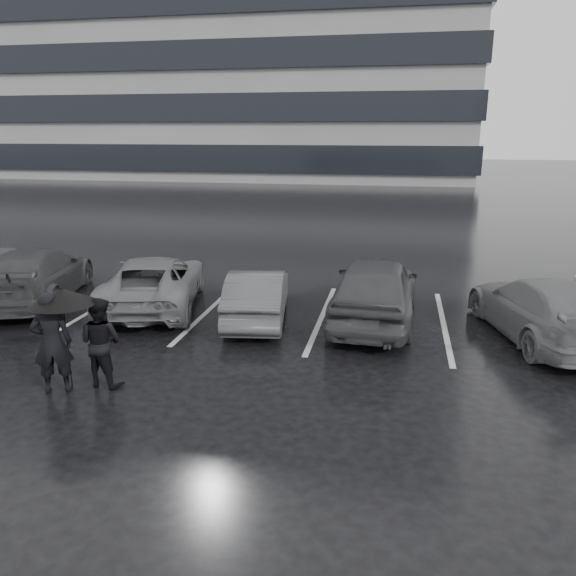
% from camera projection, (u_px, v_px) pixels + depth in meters
% --- Properties ---
extents(ground, '(160.00, 160.00, 0.00)m').
position_uv_depth(ground, '(274.00, 355.00, 11.04)').
color(ground, black).
rests_on(ground, ground).
extents(office_building, '(61.00, 26.00, 29.00)m').
position_uv_depth(office_building, '(163.00, 26.00, 56.54)').
color(office_building, gray).
rests_on(office_building, ground).
extents(car_main, '(2.01, 4.59, 1.54)m').
position_uv_depth(car_main, '(375.00, 289.00, 12.80)').
color(car_main, black).
rests_on(car_main, ground).
extents(car_west_a, '(1.81, 3.78, 1.20)m').
position_uv_depth(car_west_a, '(257.00, 295.00, 12.95)').
color(car_west_a, '#2A2A2C').
rests_on(car_west_a, ground).
extents(car_west_b, '(3.18, 5.00, 1.28)m').
position_uv_depth(car_west_b, '(154.00, 282.00, 13.91)').
color(car_west_b, '#49494C').
rests_on(car_west_b, ground).
extents(car_west_c, '(3.14, 5.10, 1.38)m').
position_uv_depth(car_west_c, '(35.00, 275.00, 14.40)').
color(car_west_c, black).
rests_on(car_west_c, ground).
extents(car_east, '(2.87, 4.83, 1.31)m').
position_uv_depth(car_east, '(542.00, 309.00, 11.78)').
color(car_east, '#49494C').
rests_on(car_east, ground).
extents(pedestrian_left, '(0.76, 0.64, 1.75)m').
position_uv_depth(pedestrian_left, '(52.00, 343.00, 9.28)').
color(pedestrian_left, black).
rests_on(pedestrian_left, ground).
extents(pedestrian_right, '(0.85, 0.71, 1.57)m').
position_uv_depth(pedestrian_right, '(101.00, 342.00, 9.57)').
color(pedestrian_right, black).
rests_on(pedestrian_right, ground).
extents(umbrella, '(1.07, 1.07, 1.81)m').
position_uv_depth(umbrella, '(62.00, 296.00, 9.18)').
color(umbrella, black).
rests_on(umbrella, ground).
extents(stall_stripes, '(19.72, 5.00, 0.00)m').
position_uv_depth(stall_stripes, '(264.00, 313.00, 13.55)').
color(stall_stripes, '#B7B7BA').
rests_on(stall_stripes, ground).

